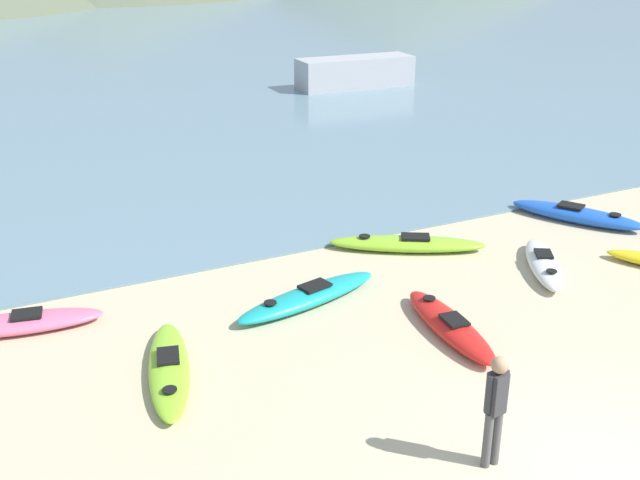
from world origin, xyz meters
The scene contains 11 objects.
ground_plane centered at (0.00, 0.00, 0.00)m, with size 400.00×400.00×0.00m, color #C6B793.
bay_water centered at (0.00, 43.46, 0.03)m, with size 160.00×70.00×0.06m, color slate.
kayak_on_sand_0 centered at (-4.38, 4.89, 0.13)m, with size 1.36×3.04×0.29m.
kayak_on_sand_1 centered at (6.49, 7.23, 0.18)m, with size 2.28×3.20×0.40m.
kayak_on_sand_2 centered at (3.77, 5.34, 0.16)m, with size 1.88×2.55×0.36m.
kayak_on_sand_3 centered at (-6.36, 7.49, 0.15)m, with size 2.97×1.25×0.34m.
kayak_on_sand_4 centered at (-1.31, 6.15, 0.16)m, with size 3.32×1.43×0.36m.
kayak_on_sand_5 centered at (0.44, 4.02, 0.16)m, with size 0.94×2.87×0.37m.
kayak_on_sand_8 centered at (1.80, 7.55, 0.15)m, with size 3.37×2.34×0.35m.
person_near_foreground centered at (-1.14, 0.87, 0.94)m, with size 0.33×0.22×1.65m.
moored_boat_4 centered at (9.77, 24.53, 0.73)m, with size 5.35×1.90×1.34m.
Camera 1 is at (-6.75, -5.38, 6.57)m, focal length 42.00 mm.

